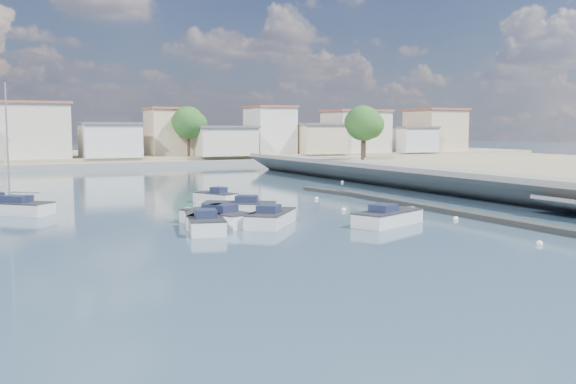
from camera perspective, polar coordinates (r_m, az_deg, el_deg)
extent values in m
plane|color=#284351|center=(69.49, -7.19, 0.85)|extent=(400.00, 400.00, 0.00)
cube|color=slate|center=(55.91, 20.47, 0.32)|extent=(5.00, 90.00, 1.80)
cube|color=slate|center=(52.90, 17.17, 0.14)|extent=(4.17, 90.00, 2.86)
cube|color=black|center=(46.09, 13.08, -1.44)|extent=(1.00, 26.00, 0.35)
cube|color=black|center=(57.41, 4.00, 0.04)|extent=(2.00, 8.05, 0.30)
cube|color=gray|center=(119.89, -14.93, 3.03)|extent=(160.00, 40.00, 1.40)
cube|color=slate|center=(99.34, -12.75, 2.41)|extent=(160.00, 2.50, 0.80)
cube|color=beige|center=(103.05, -21.74, 5.04)|extent=(10.00, 9.00, 8.00)
cube|color=#99513D|center=(103.13, -21.83, 7.36)|extent=(10.60, 9.54, 0.35)
cube|color=silver|center=(103.35, -15.57, 4.40)|extent=(8.50, 8.50, 5.00)
cube|color=#595960|center=(103.34, -15.61, 5.89)|extent=(9.01, 9.01, 0.35)
cube|color=#CFB48E|center=(108.38, -10.62, 5.22)|extent=(6.50, 7.50, 7.50)
cube|color=#99513D|center=(108.43, -10.65, 7.30)|extent=(6.89, 7.95, 0.35)
cube|color=beige|center=(106.91, -5.89, 4.48)|extent=(9.50, 9.00, 4.50)
cube|color=#595960|center=(106.89, -5.91, 5.78)|extent=(10.07, 9.54, 0.35)
cube|color=silver|center=(113.35, -1.61, 5.46)|extent=(7.00, 8.00, 8.00)
cube|color=#99513D|center=(113.42, -1.62, 7.57)|extent=(7.42, 8.48, 0.35)
cube|color=#CFB48E|center=(115.03, 2.46, 4.71)|extent=(8.00, 9.00, 5.00)
cube|color=#595960|center=(115.01, 2.46, 6.04)|extent=(8.48, 9.54, 0.35)
cube|color=beige|center=(120.31, 6.05, 5.32)|extent=(10.50, 8.50, 7.50)
cube|color=#99513D|center=(120.36, 6.07, 7.19)|extent=(11.13, 9.01, 0.35)
cube|color=silver|center=(124.76, 10.86, 4.57)|extent=(7.50, 7.50, 4.50)
cube|color=#595960|center=(124.75, 10.88, 5.68)|extent=(7.95, 7.95, 0.35)
cube|color=#CFB48E|center=(131.96, 12.93, 5.34)|extent=(9.00, 9.50, 8.00)
cube|color=#99513D|center=(132.02, 12.97, 7.15)|extent=(9.54, 10.07, 0.35)
cylinder|color=#38281E|center=(104.32, -20.08, 3.71)|extent=(0.44, 0.44, 2.93)
sphere|color=#1C521B|center=(104.28, -20.13, 5.30)|extent=(4.16, 4.16, 4.16)
sphere|color=#1C521B|center=(103.84, -19.67, 5.20)|extent=(3.12, 3.12, 3.12)
sphere|color=#1C521B|center=(104.61, -20.51, 5.36)|extent=(2.86, 2.86, 2.86)
cylinder|color=#38281E|center=(104.13, -8.83, 4.17)|extent=(0.44, 0.44, 3.60)
sphere|color=#1C521B|center=(104.10, -8.86, 6.12)|extent=(5.12, 5.12, 5.12)
sphere|color=#1C521B|center=(103.76, -8.25, 6.00)|extent=(3.84, 3.84, 3.84)
sphere|color=#1C521B|center=(104.34, -9.36, 6.20)|extent=(3.52, 3.52, 3.52)
cylinder|color=#38281E|center=(112.47, -1.40, 4.22)|extent=(0.44, 0.44, 3.15)
sphere|color=#1C521B|center=(112.44, -1.41, 5.81)|extent=(4.48, 4.48, 4.48)
sphere|color=#1C521B|center=(112.27, -0.90, 5.70)|extent=(3.36, 3.36, 3.36)
sphere|color=#1C521B|center=(112.54, -1.82, 5.88)|extent=(3.08, 3.08, 3.08)
cylinder|color=#38281E|center=(118.98, 5.88, 4.16)|extent=(0.44, 0.44, 2.70)
sphere|color=#1C521B|center=(118.94, 5.89, 5.45)|extent=(3.84, 3.84, 3.84)
sphere|color=#1C521B|center=(118.90, 6.31, 5.35)|extent=(2.88, 2.88, 2.88)
sphere|color=#1C521B|center=(118.94, 5.55, 5.51)|extent=(2.64, 2.64, 2.64)
cylinder|color=#38281E|center=(82.28, 6.65, 3.95)|extent=(0.44, 0.44, 3.15)
sphere|color=#1C521B|center=(82.25, 6.68, 6.12)|extent=(4.48, 4.48, 4.48)
sphere|color=#1C521B|center=(82.22, 7.38, 5.96)|extent=(3.36, 3.36, 3.36)
sphere|color=#1C521B|center=(82.24, 6.10, 6.22)|extent=(3.08, 3.08, 3.08)
cylinder|color=#38281E|center=(89.49, 6.80, 4.01)|extent=(0.44, 0.44, 2.93)
sphere|color=#1C521B|center=(89.46, 6.82, 5.86)|extent=(4.16, 4.16, 4.16)
sphere|color=#1C521B|center=(89.43, 7.42, 5.73)|extent=(3.12, 3.12, 3.12)
sphere|color=#1C521B|center=(89.45, 6.33, 5.95)|extent=(2.86, 2.86, 2.86)
cube|color=silver|center=(38.67, -6.30, -2.48)|extent=(3.62, 5.30, 1.00)
cube|color=silver|center=(40.29, -8.26, -2.17)|extent=(1.80, 1.80, 1.00)
cube|color=#262628|center=(38.61, -6.31, -1.74)|extent=(3.65, 5.32, 0.08)
cube|color=#1D233E|center=(38.21, -5.83, -1.45)|extent=(1.66, 1.82, 0.48)
cube|color=silver|center=(38.31, -1.52, -2.52)|extent=(4.49, 4.87, 1.00)
cube|color=silver|center=(40.24, -0.74, -2.13)|extent=(1.48, 1.48, 1.00)
cube|color=#262628|center=(38.24, -1.52, -1.78)|extent=(4.52, 4.90, 0.08)
cube|color=#1D233E|center=(37.76, -1.72, -1.51)|extent=(1.82, 1.85, 0.48)
cube|color=silver|center=(43.22, -4.32, -1.60)|extent=(5.10, 3.98, 1.00)
cube|color=silver|center=(43.59, -7.03, -1.57)|extent=(1.59, 1.59, 1.00)
cube|color=#262628|center=(43.16, -4.33, -0.95)|extent=(5.12, 4.02, 0.08)
cube|color=#1D233E|center=(43.07, -3.70, -0.64)|extent=(1.82, 1.70, 0.48)
cube|color=silver|center=(38.28, -6.91, -2.57)|extent=(3.59, 4.11, 1.00)
cube|color=silver|center=(36.71, -7.69, -2.93)|extent=(1.30, 1.30, 1.00)
cube|color=#262628|center=(38.21, -6.92, -1.82)|extent=(3.61, 4.13, 0.08)
cube|color=#1D233E|center=(38.55, -6.75, -1.40)|extent=(1.49, 1.53, 0.48)
cube|color=silver|center=(36.49, -7.41, -2.98)|extent=(2.84, 5.04, 1.00)
cube|color=silver|center=(38.49, -7.70, -2.53)|extent=(1.84, 1.84, 1.00)
cube|color=#262628|center=(36.41, -7.42, -2.20)|extent=(2.88, 5.05, 0.08)
cube|color=#1D233E|center=(35.91, -7.35, -1.92)|extent=(1.44, 1.64, 0.48)
cube|color=silver|center=(49.88, -6.46, -0.66)|extent=(2.82, 3.91, 1.00)
cube|color=silver|center=(51.02, -7.65, -0.53)|extent=(1.32, 1.32, 1.00)
cube|color=#262628|center=(49.83, -6.47, -0.09)|extent=(2.84, 3.92, 0.08)
cube|color=#1D233E|center=(49.54, -6.18, 0.16)|extent=(1.27, 1.36, 0.48)
cube|color=silver|center=(47.61, -23.85, -1.40)|extent=(1.66, 1.66, 1.00)
cube|color=silver|center=(39.01, 8.87, -2.44)|extent=(5.37, 3.85, 1.00)
cube|color=silver|center=(40.84, 10.45, -2.11)|extent=(1.79, 1.79, 1.00)
cube|color=#262628|center=(38.95, 8.88, -1.71)|extent=(5.39, 3.89, 0.08)
cube|color=#1D233E|center=(38.49, 8.50, -1.43)|extent=(1.87, 1.73, 0.48)
cube|color=silver|center=(47.19, -23.46, -1.45)|extent=(5.67, 5.33, 1.00)
cube|color=#262628|center=(47.14, -23.48, -0.84)|extent=(5.70, 5.36, 0.08)
cube|color=#1D233E|center=(46.74, -22.94, -0.58)|extent=(2.11, 2.07, 0.48)
cylinder|color=silver|center=(46.89, -23.68, 4.02)|extent=(0.12, 0.12, 8.00)
cylinder|color=silver|center=(46.31, -22.38, -0.04)|extent=(1.85, 1.65, 0.08)
sphere|color=white|center=(41.89, 14.67, -2.35)|extent=(0.36, 0.36, 0.36)
sphere|color=white|center=(45.17, 4.97, -1.62)|extent=(0.36, 0.36, 0.36)
sphere|color=white|center=(34.22, 21.43, -4.32)|extent=(0.36, 0.36, 0.36)
sphere|color=white|center=(52.24, 2.55, -0.62)|extent=(0.36, 0.36, 0.36)
sphere|color=white|center=(56.43, -8.11, -0.21)|extent=(0.36, 0.36, 0.36)
sphere|color=white|center=(68.87, 4.85, 0.87)|extent=(0.36, 0.36, 0.36)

